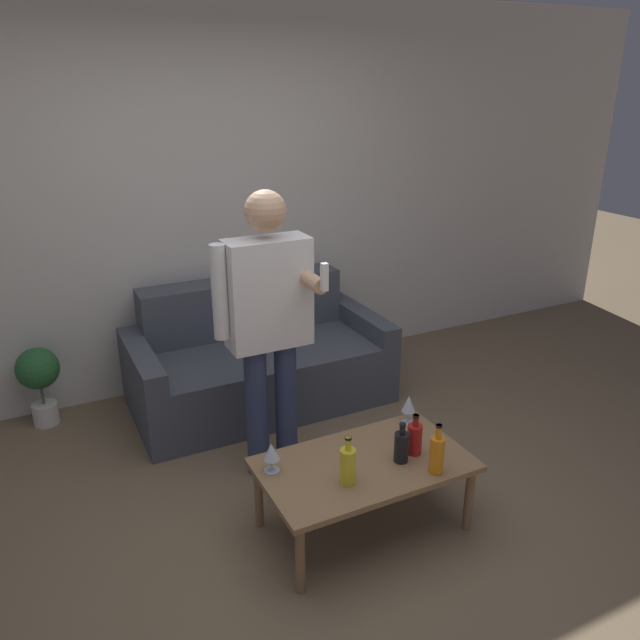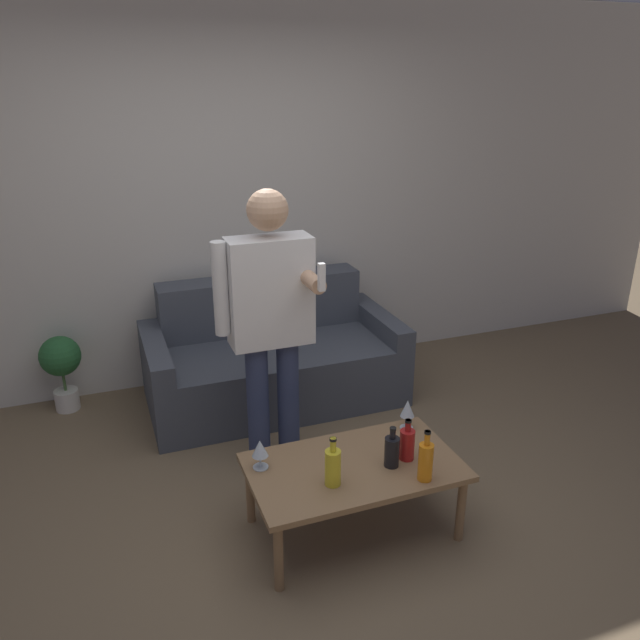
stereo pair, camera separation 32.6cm
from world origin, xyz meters
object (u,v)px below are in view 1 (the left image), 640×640
Objects in this scene: coffee_table at (364,469)px; bottle_orange at (348,465)px; person_standing_front at (268,317)px; couch at (257,361)px.

bottle_orange reaches higher than coffee_table.
coffee_table is 0.63× the size of person_standing_front.
couch is 1.65m from bottle_orange.
couch is at bearing 88.86° from coffee_table.
couch is 1.52m from coffee_table.
couch reaches higher than bottle_orange.
bottle_orange is at bearing -96.47° from couch.
couch is 1.68× the size of coffee_table.
couch is 1.08m from person_standing_front.
bottle_orange is (-0.18, -1.63, 0.19)m from couch.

